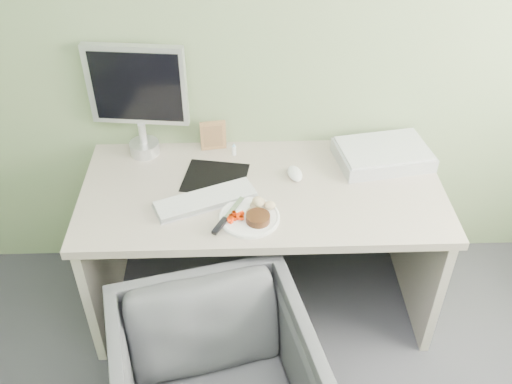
{
  "coord_description": "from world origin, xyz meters",
  "views": [
    {
      "loc": [
        -0.09,
        -0.35,
        2.28
      ],
      "look_at": [
        -0.03,
        1.5,
        0.81
      ],
      "focal_mm": 40.0,
      "sensor_mm": 36.0,
      "label": 1
    }
  ],
  "objects_px": {
    "desk": "(262,220)",
    "scanner": "(383,155)",
    "plate": "(249,217)",
    "monitor": "(138,95)"
  },
  "relations": [
    {
      "from": "desk",
      "to": "scanner",
      "type": "height_order",
      "value": "scanner"
    },
    {
      "from": "desk",
      "to": "monitor",
      "type": "height_order",
      "value": "monitor"
    },
    {
      "from": "scanner",
      "to": "plate",
      "type": "bearing_deg",
      "value": -157.63
    },
    {
      "from": "scanner",
      "to": "desk",
      "type": "bearing_deg",
      "value": -170.72
    },
    {
      "from": "plate",
      "to": "monitor",
      "type": "relative_size",
      "value": 0.47
    },
    {
      "from": "desk",
      "to": "plate",
      "type": "distance_m",
      "value": 0.28
    },
    {
      "from": "desk",
      "to": "plate",
      "type": "bearing_deg",
      "value": -107.56
    },
    {
      "from": "scanner",
      "to": "monitor",
      "type": "xyz_separation_m",
      "value": [
        -1.12,
        0.12,
        0.27
      ]
    },
    {
      "from": "plate",
      "to": "scanner",
      "type": "xyz_separation_m",
      "value": [
        0.63,
        0.39,
        0.03
      ]
    },
    {
      "from": "desk",
      "to": "scanner",
      "type": "xyz_separation_m",
      "value": [
        0.57,
        0.19,
        0.22
      ]
    }
  ]
}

